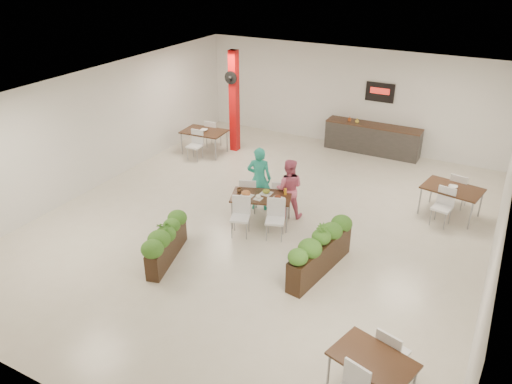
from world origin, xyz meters
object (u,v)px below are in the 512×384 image
at_px(side_table_c, 372,365).
at_px(planter_right, 320,250).
at_px(diner_man, 259,179).
at_px(planter_left, 166,239).
at_px(side_table_b, 452,192).
at_px(side_table_a, 204,134).
at_px(red_column, 234,101).
at_px(diner_woman, 288,188).
at_px(service_counter, 372,138).
at_px(main_table, 261,200).

bearing_deg(side_table_c, planter_right, 140.83).
xyz_separation_m(diner_man, planter_left, (-0.66, -2.94, -0.34)).
distance_m(planter_left, planter_right, 3.22).
bearing_deg(side_table_b, side_table_a, -174.12).
xyz_separation_m(red_column, diner_woman, (3.38, -3.21, -0.89)).
xyz_separation_m(diner_man, side_table_c, (4.19, -4.44, -0.21)).
height_order(service_counter, diner_woman, service_counter).
relative_size(diner_man, side_table_a, 1.01).
relative_size(service_counter, planter_left, 1.73).
bearing_deg(red_column, diner_man, -51.13).
bearing_deg(planter_left, diner_woman, 63.57).
height_order(side_table_a, side_table_c, same).
height_order(red_column, main_table, red_column).
bearing_deg(planter_left, diner_man, 77.34).
bearing_deg(main_table, diner_woman, 58.22).
xyz_separation_m(side_table_a, side_table_c, (7.47, -6.94, -0.02)).
bearing_deg(service_counter, planter_left, -104.53).
bearing_deg(planter_left, red_column, 107.39).
relative_size(red_column, side_table_b, 1.92).
height_order(red_column, side_table_a, red_column).
bearing_deg(red_column, planter_left, -72.61).
relative_size(red_column, side_table_c, 1.91).
bearing_deg(diner_man, side_table_b, -175.59).
relative_size(side_table_a, side_table_b, 0.98).
height_order(diner_woman, side_table_c, diner_woman).
height_order(side_table_a, side_table_b, same).
distance_m(red_column, service_counter, 4.56).
relative_size(service_counter, diner_man, 1.81).
distance_m(red_column, side_table_b, 7.08).
xyz_separation_m(red_column, side_table_c, (6.77, -7.65, -1.02)).
distance_m(main_table, side_table_b, 4.68).
distance_m(diner_woman, side_table_b, 3.99).
height_order(diner_woman, side_table_a, diner_woman).
xyz_separation_m(main_table, side_table_a, (-3.68, 3.15, 0.00)).
xyz_separation_m(main_table, side_table_b, (3.91, 2.56, 0.01)).
bearing_deg(planter_right, service_counter, 97.82).
bearing_deg(side_table_a, diner_man, -40.88).
height_order(red_column, side_table_b, red_column).
xyz_separation_m(main_table, diner_man, (-0.39, 0.66, 0.19)).
relative_size(red_column, service_counter, 1.07).
bearing_deg(diner_woman, side_table_c, 107.85).
bearing_deg(side_table_a, planter_left, -67.89).
height_order(main_table, diner_man, diner_man).
bearing_deg(side_table_b, planter_left, -125.41).
height_order(main_table, planter_right, planter_right).
distance_m(planter_right, side_table_c, 3.19).
bearing_deg(planter_right, side_table_b, 62.49).
xyz_separation_m(diner_man, side_table_b, (4.30, 1.91, -0.19)).
bearing_deg(diner_man, side_table_a, -56.63).
relative_size(red_column, main_table, 1.65).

